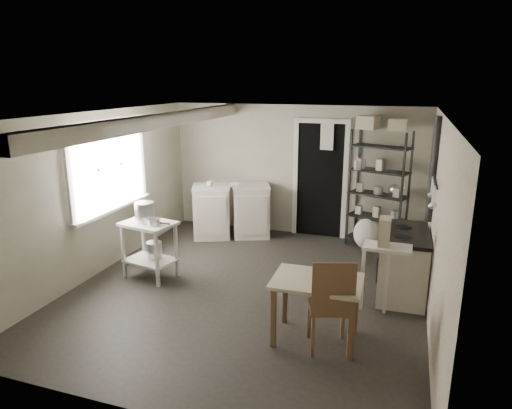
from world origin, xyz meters
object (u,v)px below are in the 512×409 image
(work_table, at_px, (316,308))
(flour_sack, at_px, (367,235))
(base_cabinets, at_px, (231,211))
(shelf_rack, at_px, (378,192))
(prep_table, at_px, (150,250))
(stove, at_px, (402,262))
(stockpot, at_px, (145,212))
(chair, at_px, (329,305))

(work_table, xyz_separation_m, flour_sack, (0.26, 2.99, -0.14))
(base_cabinets, bearing_deg, shelf_rack, -17.69)
(prep_table, distance_m, base_cabinets, 2.06)
(prep_table, bearing_deg, stove, 9.64)
(base_cabinets, bearing_deg, stove, -49.08)
(base_cabinets, distance_m, stove, 3.27)
(base_cabinets, relative_size, shelf_rack, 0.72)
(stockpot, bearing_deg, chair, -20.02)
(stockpot, bearing_deg, stove, 8.97)
(shelf_rack, bearing_deg, prep_table, -123.63)
(work_table, bearing_deg, flour_sack, 85.11)
(stockpot, xyz_separation_m, base_cabinets, (0.50, 1.99, -0.48))
(stockpot, distance_m, chair, 2.97)
(shelf_rack, bearing_deg, base_cabinets, -156.01)
(shelf_rack, relative_size, work_table, 2.11)
(base_cabinets, height_order, work_table, base_cabinets)
(shelf_rack, bearing_deg, chair, -75.23)
(stove, relative_size, work_table, 1.17)
(prep_table, relative_size, shelf_rack, 0.42)
(stockpot, distance_m, work_table, 2.81)
(prep_table, height_order, flour_sack, prep_table)
(prep_table, height_order, stove, stove)
(flour_sack, bearing_deg, shelf_rack, 45.92)
(prep_table, xyz_separation_m, flour_sack, (2.79, 2.11, -0.16))
(prep_table, height_order, chair, chair)
(prep_table, distance_m, shelf_rack, 3.72)
(work_table, bearing_deg, chair, -32.93)
(work_table, relative_size, flour_sack, 1.77)
(prep_table, height_order, stockpot, stockpot)
(work_table, bearing_deg, stove, 59.91)
(base_cabinets, bearing_deg, work_table, -76.89)
(shelf_rack, distance_m, stove, 1.81)
(shelf_rack, relative_size, flour_sack, 3.74)
(shelf_rack, height_order, chair, shelf_rack)
(work_table, height_order, chair, chair)
(chair, bearing_deg, prep_table, 142.20)
(stockpot, relative_size, shelf_rack, 0.15)
(chair, bearing_deg, stockpot, 142.07)
(prep_table, xyz_separation_m, shelf_rack, (2.91, 2.24, 0.55))
(stove, distance_m, flour_sack, 1.66)
(base_cabinets, height_order, flour_sack, base_cabinets)
(prep_table, height_order, work_table, prep_table)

